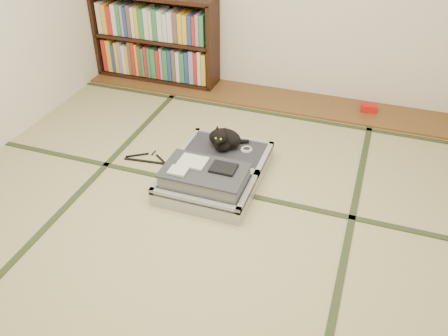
% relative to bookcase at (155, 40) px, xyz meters
% --- Properties ---
extents(floor, '(4.50, 4.50, 0.00)m').
position_rel_bookcase_xyz_m(floor, '(1.33, -2.07, -0.45)').
color(floor, tan).
rests_on(floor, ground).
extents(wood_strip, '(4.00, 0.50, 0.02)m').
position_rel_bookcase_xyz_m(wood_strip, '(1.33, -0.07, -0.44)').
color(wood_strip, brown).
rests_on(wood_strip, ground).
extents(red_item, '(0.16, 0.11, 0.07)m').
position_rel_bookcase_xyz_m(red_item, '(2.28, -0.04, -0.40)').
color(red_item, red).
rests_on(red_item, wood_strip).
extents(room_shell, '(4.50, 4.50, 4.50)m').
position_rel_bookcase_xyz_m(room_shell, '(1.33, -2.07, 1.01)').
color(room_shell, white).
rests_on(room_shell, ground).
extents(tatami_borders, '(4.00, 4.50, 0.01)m').
position_rel_bookcase_xyz_m(tatami_borders, '(1.33, -1.58, -0.45)').
color(tatami_borders, '#2D381E').
rests_on(tatami_borders, ground).
extents(bookcase, '(1.35, 0.31, 0.92)m').
position_rel_bookcase_xyz_m(bookcase, '(0.00, 0.00, 0.00)').
color(bookcase, black).
rests_on(bookcase, wood_strip).
extents(suitcase, '(0.69, 0.93, 0.27)m').
position_rel_bookcase_xyz_m(suitcase, '(1.25, -1.60, -0.36)').
color(suitcase, '#9D9DA1').
rests_on(suitcase, floor).
extents(cat, '(0.31, 0.31, 0.25)m').
position_rel_bookcase_xyz_m(cat, '(1.23, -1.30, -0.23)').
color(cat, black).
rests_on(cat, suitcase).
extents(cable_coil, '(0.10, 0.10, 0.02)m').
position_rel_bookcase_xyz_m(cable_coil, '(1.41, -1.27, -0.31)').
color(cable_coil, white).
rests_on(cable_coil, suitcase).
extents(hanger, '(0.40, 0.20, 0.01)m').
position_rel_bookcase_xyz_m(hanger, '(0.62, -1.49, -0.44)').
color(hanger, black).
rests_on(hanger, floor).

